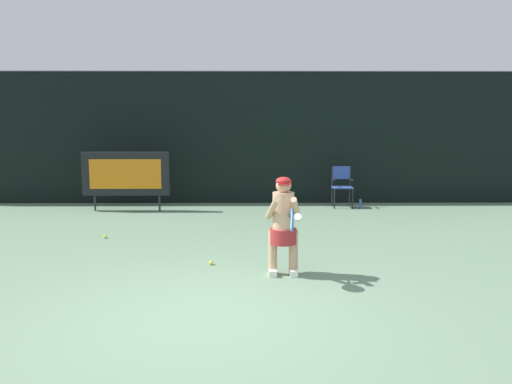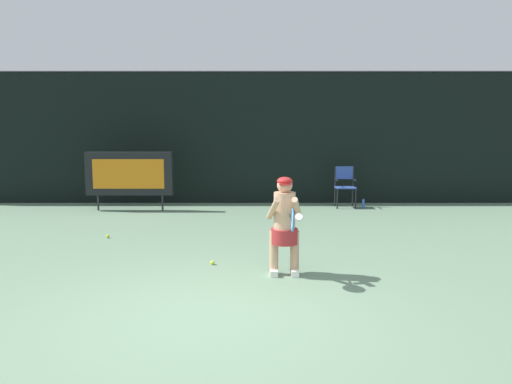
{
  "view_description": "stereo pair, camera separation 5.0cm",
  "coord_description": "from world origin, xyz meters",
  "px_view_note": "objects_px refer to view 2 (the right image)",
  "views": [
    {
      "loc": [
        0.49,
        -5.39,
        2.13
      ],
      "look_at": [
        0.57,
        2.81,
        1.05
      ],
      "focal_mm": 34.84,
      "sensor_mm": 36.0,
      "label": 1
    },
    {
      "loc": [
        0.54,
        -5.39,
        2.13
      ],
      "look_at": [
        0.57,
        2.81,
        1.05
      ],
      "focal_mm": 34.84,
      "sensor_mm": 36.0,
      "label": 2
    }
  ],
  "objects_px": {
    "tennis_racket": "(291,220)",
    "tennis_ball_spare": "(211,263)",
    "tennis_ball_loose": "(106,236)",
    "tennis_player": "(283,223)",
    "scoreboard": "(128,174)",
    "umpire_chair": "(343,184)",
    "water_bottle": "(361,204)"
  },
  "relations": [
    {
      "from": "umpire_chair",
      "to": "tennis_ball_spare",
      "type": "bearing_deg",
      "value": -118.55
    },
    {
      "from": "water_bottle",
      "to": "tennis_ball_spare",
      "type": "height_order",
      "value": "water_bottle"
    },
    {
      "from": "tennis_player",
      "to": "water_bottle",
      "type": "bearing_deg",
      "value": 67.79
    },
    {
      "from": "tennis_ball_loose",
      "to": "tennis_ball_spare",
      "type": "xyz_separation_m",
      "value": [
        2.19,
        -1.87,
        0.0
      ]
    },
    {
      "from": "tennis_ball_loose",
      "to": "water_bottle",
      "type": "bearing_deg",
      "value": 31.84
    },
    {
      "from": "water_bottle",
      "to": "umpire_chair",
      "type": "bearing_deg",
      "value": 157.41
    },
    {
      "from": "tennis_racket",
      "to": "tennis_ball_spare",
      "type": "bearing_deg",
      "value": 124.74
    },
    {
      "from": "tennis_player",
      "to": "scoreboard",
      "type": "bearing_deg",
      "value": 123.08
    },
    {
      "from": "scoreboard",
      "to": "tennis_ball_loose",
      "type": "relative_size",
      "value": 32.35
    },
    {
      "from": "tennis_player",
      "to": "tennis_ball_spare",
      "type": "bearing_deg",
      "value": 154.61
    },
    {
      "from": "water_bottle",
      "to": "tennis_ball_spare",
      "type": "relative_size",
      "value": 3.9
    },
    {
      "from": "tennis_racket",
      "to": "water_bottle",
      "type": "bearing_deg",
      "value": 55.33
    },
    {
      "from": "tennis_player",
      "to": "tennis_racket",
      "type": "xyz_separation_m",
      "value": [
        0.08,
        -0.48,
        0.13
      ]
    },
    {
      "from": "umpire_chair",
      "to": "tennis_ball_loose",
      "type": "distance_m",
      "value": 6.45
    },
    {
      "from": "umpire_chair",
      "to": "tennis_player",
      "type": "bearing_deg",
      "value": -107.77
    },
    {
      "from": "scoreboard",
      "to": "tennis_player",
      "type": "distance_m",
      "value": 6.66
    },
    {
      "from": "tennis_ball_loose",
      "to": "umpire_chair",
      "type": "bearing_deg",
      "value": 35.45
    },
    {
      "from": "tennis_ball_loose",
      "to": "tennis_player",
      "type": "bearing_deg",
      "value": -36.11
    },
    {
      "from": "scoreboard",
      "to": "tennis_ball_spare",
      "type": "relative_size",
      "value": 32.35
    },
    {
      "from": "tennis_ball_spare",
      "to": "tennis_ball_loose",
      "type": "bearing_deg",
      "value": 139.44
    },
    {
      "from": "umpire_chair",
      "to": "water_bottle",
      "type": "bearing_deg",
      "value": -22.59
    },
    {
      "from": "scoreboard",
      "to": "tennis_player",
      "type": "height_order",
      "value": "scoreboard"
    },
    {
      "from": "scoreboard",
      "to": "tennis_player",
      "type": "bearing_deg",
      "value": -56.92
    },
    {
      "from": "tennis_racket",
      "to": "scoreboard",
      "type": "bearing_deg",
      "value": 106.88
    },
    {
      "from": "scoreboard",
      "to": "umpire_chair",
      "type": "height_order",
      "value": "scoreboard"
    },
    {
      "from": "tennis_racket",
      "to": "tennis_ball_loose",
      "type": "xyz_separation_m",
      "value": [
        -3.35,
        2.87,
        -0.86
      ]
    },
    {
      "from": "water_bottle",
      "to": "tennis_ball_loose",
      "type": "distance_m",
      "value": 6.7
    },
    {
      "from": "umpire_chair",
      "to": "tennis_ball_spare",
      "type": "height_order",
      "value": "umpire_chair"
    },
    {
      "from": "tennis_player",
      "to": "tennis_ball_loose",
      "type": "bearing_deg",
      "value": 143.89
    },
    {
      "from": "scoreboard",
      "to": "tennis_racket",
      "type": "relative_size",
      "value": 3.65
    },
    {
      "from": "water_bottle",
      "to": "tennis_racket",
      "type": "relative_size",
      "value": 0.44
    },
    {
      "from": "scoreboard",
      "to": "tennis_ball_loose",
      "type": "xyz_separation_m",
      "value": [
        0.36,
        -3.19,
        -0.91
      ]
    }
  ]
}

